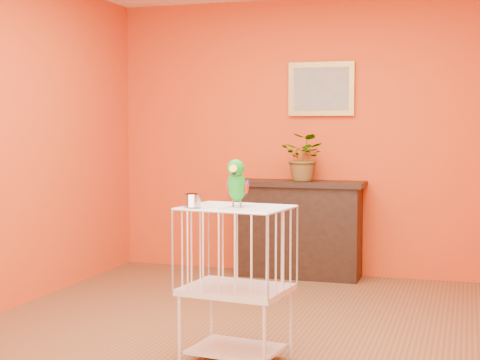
% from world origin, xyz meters
% --- Properties ---
extents(ground, '(4.50, 4.50, 0.00)m').
position_xyz_m(ground, '(0.00, 0.00, 0.00)').
color(ground, brown).
rests_on(ground, ground).
extents(room_shell, '(4.50, 4.50, 4.50)m').
position_xyz_m(room_shell, '(0.00, 0.00, 1.58)').
color(room_shell, '#C74312').
rests_on(room_shell, ground).
extents(console_cabinet, '(1.21, 0.43, 0.90)m').
position_xyz_m(console_cabinet, '(-0.17, 2.04, 0.45)').
color(console_cabinet, black).
rests_on(console_cabinet, ground).
extents(potted_plant, '(0.50, 0.53, 0.34)m').
position_xyz_m(potted_plant, '(-0.11, 2.05, 1.07)').
color(potted_plant, '#26722D').
rests_on(potted_plant, console_cabinet).
extents(framed_picture, '(0.62, 0.04, 0.50)m').
position_xyz_m(framed_picture, '(0.00, 2.22, 1.75)').
color(framed_picture, '#AE8C3E').
rests_on(framed_picture, room_shell).
extents(birdcage, '(0.65, 0.53, 0.92)m').
position_xyz_m(birdcage, '(0.03, -0.51, 0.48)').
color(birdcage, silver).
rests_on(birdcage, ground).
extents(feed_cup, '(0.11, 0.11, 0.07)m').
position_xyz_m(feed_cup, '(-0.20, -0.62, 0.97)').
color(feed_cup, silver).
rests_on(feed_cup, birdcage).
extents(parrot, '(0.14, 0.25, 0.28)m').
position_xyz_m(parrot, '(0.04, -0.52, 1.07)').
color(parrot, '#59544C').
rests_on(parrot, birdcage).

